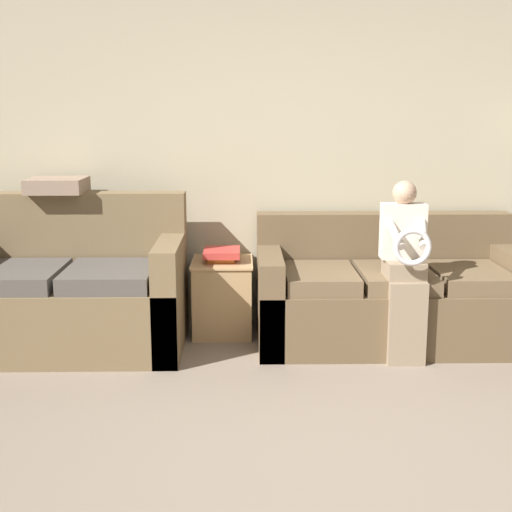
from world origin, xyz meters
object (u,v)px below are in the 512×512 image
couch_main (390,296)px  throw_pillow (57,185)px  couch_side (70,295)px  side_shelf (223,296)px  book_stack (222,254)px  child_left_seated (405,263)px

couch_main → throw_pillow: (-2.31, 0.20, 0.76)m
couch_side → throw_pillow: (-0.13, 0.31, 0.71)m
couch_main → side_shelf: bearing=170.9°
couch_main → throw_pillow: size_ratio=4.80×
couch_side → book_stack: size_ratio=5.04×
throw_pillow → couch_side: bearing=-67.6°
side_shelf → couch_main: bearing=-9.1°
couch_side → throw_pillow: throw_pillow is taller
couch_main → child_left_seated: child_left_seated is taller
side_shelf → book_stack: size_ratio=1.76×
book_stack → throw_pillow: 1.24m
couch_main → couch_side: (-2.18, -0.10, 0.05)m
couch_main → book_stack: bearing=171.0°
child_left_seated → couch_side: bearing=172.8°
couch_side → side_shelf: couch_side is taller
child_left_seated → book_stack: 1.31m
side_shelf → throw_pillow: (-1.14, 0.02, 0.79)m
couch_side → child_left_seated: bearing=-7.2°
side_shelf → throw_pillow: throw_pillow is taller
child_left_seated → side_shelf: 1.35m
child_left_seated → couch_main: bearing=91.0°
couch_side → book_stack: 1.07m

